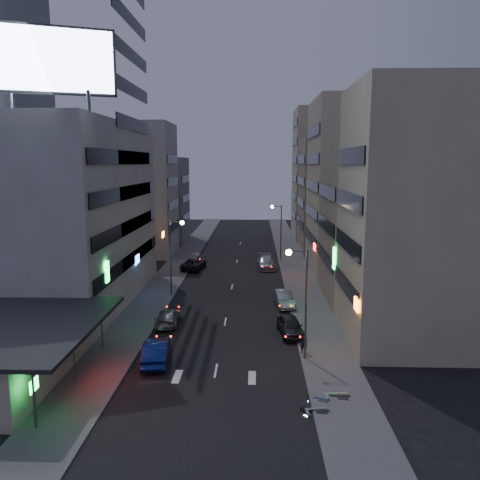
{
  "coord_description": "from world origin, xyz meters",
  "views": [
    {
      "loc": [
        2.69,
        -26.12,
        14.12
      ],
      "look_at": [
        1.12,
        20.07,
        6.45
      ],
      "focal_mm": 35.0,
      "sensor_mm": 36.0,
      "label": 1
    }
  ],
  "objects_px": {
    "scooter_black_b": "(349,388)",
    "road_car_blue": "(156,351)",
    "parked_car_right_near": "(290,326)",
    "scooter_black_a": "(327,401)",
    "scooter_blue": "(330,392)",
    "parked_car_right_mid": "(284,299)",
    "road_car_silver": "(168,317)",
    "scooter_silver_a": "(328,398)",
    "parked_car_right_far": "(266,262)",
    "scooter_silver_b": "(348,383)",
    "parked_car_left": "(194,264)",
    "person": "(304,342)"
  },
  "relations": [
    {
      "from": "parked_car_right_far",
      "to": "scooter_black_b",
      "type": "xyz_separation_m",
      "value": [
        4.2,
        -35.27,
        -0.12
      ]
    },
    {
      "from": "scooter_black_b",
      "to": "road_car_blue",
      "type": "bearing_deg",
      "value": 77.79
    },
    {
      "from": "person",
      "to": "road_car_blue",
      "type": "bearing_deg",
      "value": -11.73
    },
    {
      "from": "scooter_blue",
      "to": "parked_car_right_mid",
      "type": "bearing_deg",
      "value": 27.09
    },
    {
      "from": "road_car_blue",
      "to": "parked_car_right_far",
      "type": "bearing_deg",
      "value": -112.29
    },
    {
      "from": "parked_car_left",
      "to": "person",
      "type": "bearing_deg",
      "value": 121.19
    },
    {
      "from": "parked_car_right_near",
      "to": "road_car_silver",
      "type": "xyz_separation_m",
      "value": [
        -10.6,
        2.22,
        -0.09
      ]
    },
    {
      "from": "parked_car_right_near",
      "to": "scooter_black_b",
      "type": "bearing_deg",
      "value": -83.02
    },
    {
      "from": "scooter_silver_a",
      "to": "scooter_black_b",
      "type": "relative_size",
      "value": 1.07
    },
    {
      "from": "parked_car_right_near",
      "to": "parked_car_left",
      "type": "height_order",
      "value": "parked_car_right_near"
    },
    {
      "from": "person",
      "to": "scooter_silver_b",
      "type": "height_order",
      "value": "person"
    },
    {
      "from": "parked_car_right_far",
      "to": "road_car_blue",
      "type": "bearing_deg",
      "value": -108.18
    },
    {
      "from": "person",
      "to": "scooter_silver_b",
      "type": "distance_m",
      "value": 6.42
    },
    {
      "from": "scooter_silver_b",
      "to": "scooter_blue",
      "type": "bearing_deg",
      "value": 121.6
    },
    {
      "from": "scooter_blue",
      "to": "parked_car_right_far",
      "type": "bearing_deg",
      "value": 26.95
    },
    {
      "from": "road_car_blue",
      "to": "road_car_silver",
      "type": "height_order",
      "value": "road_car_blue"
    },
    {
      "from": "parked_car_right_near",
      "to": "road_car_blue",
      "type": "relative_size",
      "value": 0.92
    },
    {
      "from": "parked_car_right_mid",
      "to": "parked_car_right_far",
      "type": "xyz_separation_m",
      "value": [
        -1.37,
        16.85,
        0.04
      ]
    },
    {
      "from": "parked_car_left",
      "to": "scooter_black_b",
      "type": "distance_m",
      "value": 36.97
    },
    {
      "from": "parked_car_right_mid",
      "to": "scooter_black_a",
      "type": "height_order",
      "value": "parked_car_right_mid"
    },
    {
      "from": "road_car_blue",
      "to": "scooter_silver_b",
      "type": "xyz_separation_m",
      "value": [
        12.77,
        -4.3,
        -0.05
      ]
    },
    {
      "from": "road_car_blue",
      "to": "scooter_black_a",
      "type": "distance_m",
      "value": 12.91
    },
    {
      "from": "parked_car_right_near",
      "to": "scooter_black_a",
      "type": "xyz_separation_m",
      "value": [
        1.23,
        -12.15,
        -0.1
      ]
    },
    {
      "from": "scooter_blue",
      "to": "scooter_silver_b",
      "type": "relative_size",
      "value": 0.79
    },
    {
      "from": "parked_car_left",
      "to": "parked_car_right_near",
      "type": "bearing_deg",
      "value": 123.2
    },
    {
      "from": "scooter_blue",
      "to": "road_car_blue",
      "type": "bearing_deg",
      "value": 87.77
    },
    {
      "from": "scooter_silver_b",
      "to": "parked_car_right_near",
      "type": "bearing_deg",
      "value": 10.37
    },
    {
      "from": "person",
      "to": "scooter_blue",
      "type": "relative_size",
      "value": 1.02
    },
    {
      "from": "scooter_blue",
      "to": "scooter_black_b",
      "type": "height_order",
      "value": "scooter_black_b"
    },
    {
      "from": "parked_car_right_near",
      "to": "scooter_black_b",
      "type": "relative_size",
      "value": 2.44
    },
    {
      "from": "parked_car_right_near",
      "to": "road_car_silver",
      "type": "relative_size",
      "value": 0.96
    },
    {
      "from": "parked_car_right_far",
      "to": "parked_car_left",
      "type": "bearing_deg",
      "value": -176.47
    },
    {
      "from": "road_car_blue",
      "to": "scooter_black_b",
      "type": "height_order",
      "value": "road_car_blue"
    },
    {
      "from": "parked_car_right_near",
      "to": "scooter_black_b",
      "type": "height_order",
      "value": "parked_car_right_near"
    },
    {
      "from": "parked_car_right_near",
      "to": "road_car_silver",
      "type": "distance_m",
      "value": 10.83
    },
    {
      "from": "parked_car_right_near",
      "to": "parked_car_right_mid",
      "type": "height_order",
      "value": "parked_car_right_near"
    },
    {
      "from": "parked_car_right_mid",
      "to": "road_car_blue",
      "type": "xyz_separation_m",
      "value": [
        -9.9,
        -13.63,
        0.04
      ]
    },
    {
      "from": "person",
      "to": "scooter_silver_a",
      "type": "xyz_separation_m",
      "value": [
        0.59,
        -7.88,
        -0.23
      ]
    },
    {
      "from": "road_car_blue",
      "to": "scooter_silver_a",
      "type": "distance_m",
      "value": 12.81
    },
    {
      "from": "person",
      "to": "scooter_silver_b",
      "type": "relative_size",
      "value": 0.8
    },
    {
      "from": "parked_car_right_mid",
      "to": "scooter_blue",
      "type": "height_order",
      "value": "parked_car_right_mid"
    },
    {
      "from": "scooter_blue",
      "to": "scooter_silver_b",
      "type": "bearing_deg",
      "value": -31.03
    },
    {
      "from": "parked_car_right_near",
      "to": "scooter_blue",
      "type": "bearing_deg",
      "value": -89.65
    },
    {
      "from": "person",
      "to": "scooter_blue",
      "type": "bearing_deg",
      "value": 75.81
    },
    {
      "from": "parked_car_right_far",
      "to": "scooter_silver_b",
      "type": "xyz_separation_m",
      "value": [
        4.24,
        -34.78,
        -0.05
      ]
    },
    {
      "from": "parked_car_right_near",
      "to": "parked_car_right_mid",
      "type": "relative_size",
      "value": 0.97
    },
    {
      "from": "parked_car_right_far",
      "to": "scooter_blue",
      "type": "bearing_deg",
      "value": -87.74
    },
    {
      "from": "road_car_silver",
      "to": "scooter_black_a",
      "type": "relative_size",
      "value": 2.6
    },
    {
      "from": "road_car_blue",
      "to": "scooter_black_b",
      "type": "distance_m",
      "value": 13.6
    },
    {
      "from": "road_car_blue",
      "to": "scooter_blue",
      "type": "bearing_deg",
      "value": 148.96
    }
  ]
}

